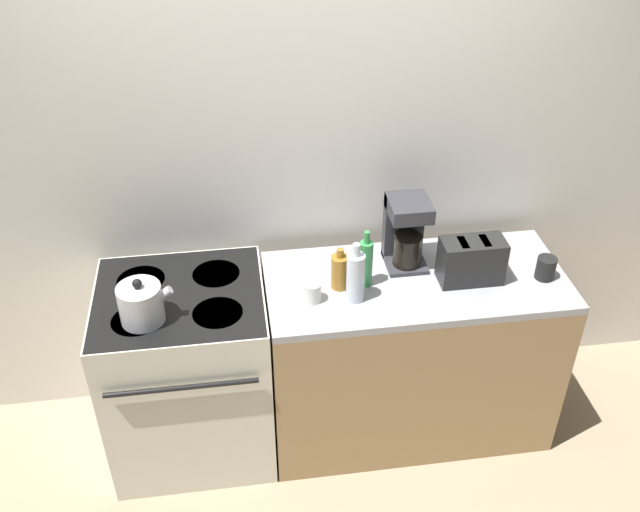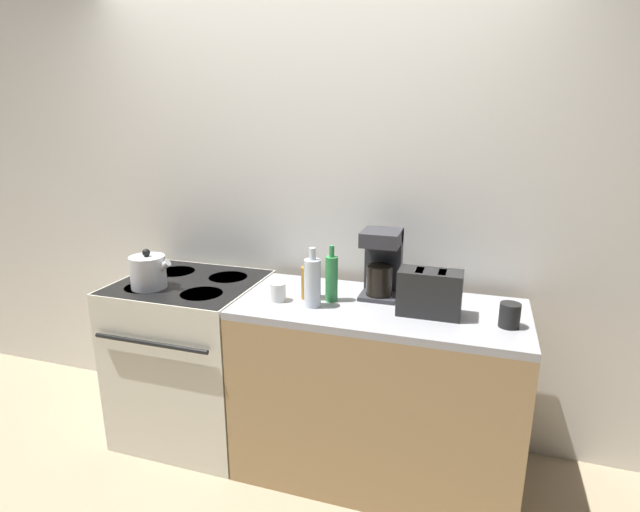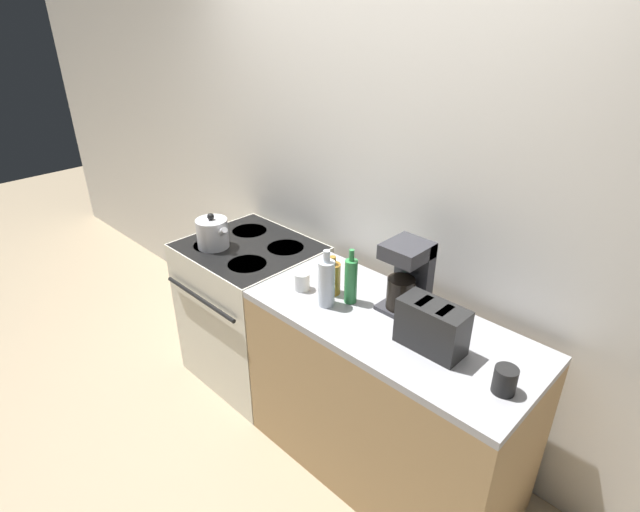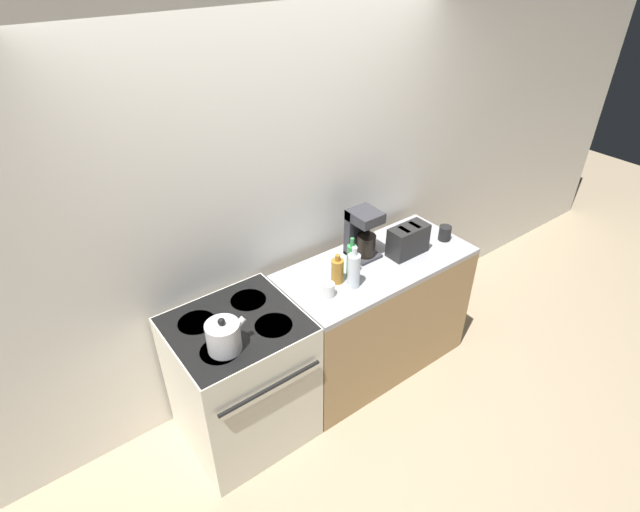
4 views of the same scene
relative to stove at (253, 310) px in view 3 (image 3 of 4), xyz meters
name	(u,v)px [view 3 (image 3 of 4)]	position (x,y,z in m)	size (l,w,h in m)	color
ground_plane	(276,445)	(0.58, -0.34, -0.47)	(12.00, 12.00, 0.00)	tan
wall_back	(370,194)	(0.58, 0.39, 0.83)	(8.00, 0.05, 2.60)	silver
stove	(253,310)	(0.00, 0.00, 0.00)	(0.75, 0.72, 0.92)	silver
counter_block	(385,398)	(1.07, -0.03, -0.01)	(1.37, 0.62, 0.92)	tan
kettle	(213,233)	(-0.14, -0.15, 0.54)	(0.23, 0.18, 0.21)	silver
toaster	(432,327)	(1.31, -0.07, 0.56)	(0.28, 0.14, 0.21)	black
coffee_maker	(408,274)	(1.05, 0.12, 0.63)	(0.18, 0.20, 0.34)	#333338
bottle_clear	(327,283)	(0.77, -0.13, 0.57)	(0.08, 0.08, 0.29)	silver
bottle_amber	(332,278)	(0.72, -0.04, 0.54)	(0.08, 0.08, 0.20)	#9E6B23
bottle_green	(351,280)	(0.83, -0.03, 0.57)	(0.06, 0.06, 0.28)	#338C47
cup_black	(505,380)	(1.65, -0.10, 0.50)	(0.09, 0.09, 0.11)	black
cup_white	(302,281)	(0.59, -0.12, 0.50)	(0.08, 0.08, 0.09)	white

